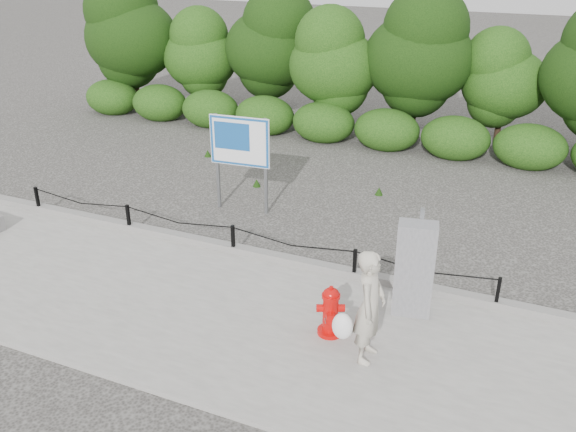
% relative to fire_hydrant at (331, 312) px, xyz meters
% --- Properties ---
extents(ground, '(90.00, 90.00, 0.00)m').
position_rel_fire_hydrant_xyz_m(ground, '(-2.67, 1.78, -0.49)').
color(ground, '#2D2B28').
rests_on(ground, ground).
extents(sidewalk, '(14.00, 4.00, 0.08)m').
position_rel_fire_hydrant_xyz_m(sidewalk, '(-2.67, -0.22, -0.45)').
color(sidewalk, gray).
rests_on(sidewalk, ground).
extents(curb, '(14.00, 0.22, 0.14)m').
position_rel_fire_hydrant_xyz_m(curb, '(-2.67, 1.83, -0.34)').
color(curb, slate).
rests_on(curb, sidewalk).
extents(chain_barrier, '(10.06, 0.06, 0.60)m').
position_rel_fire_hydrant_xyz_m(chain_barrier, '(-2.67, 1.78, -0.03)').
color(chain_barrier, black).
rests_on(chain_barrier, sidewalk).
extents(treeline, '(20.53, 3.63, 4.58)m').
position_rel_fire_hydrant_xyz_m(treeline, '(-2.58, 10.69, 2.02)').
color(treeline, black).
rests_on(treeline, ground).
extents(fire_hydrant, '(0.53, 0.53, 0.86)m').
position_rel_fire_hydrant_xyz_m(fire_hydrant, '(0.00, 0.00, 0.00)').
color(fire_hydrant, '#C60807').
rests_on(fire_hydrant, sidewalk).
extents(pedestrian, '(0.73, 0.66, 1.78)m').
position_rel_fire_hydrant_xyz_m(pedestrian, '(0.68, -0.35, 0.46)').
color(pedestrian, '#B8B09E').
rests_on(pedestrian, sidewalk).
extents(utility_cabinet, '(0.68, 0.50, 1.81)m').
position_rel_fire_hydrant_xyz_m(utility_cabinet, '(1.03, 1.11, 0.41)').
color(utility_cabinet, gray).
rests_on(utility_cabinet, sidewalk).
extents(advertising_sign, '(1.40, 0.21, 2.24)m').
position_rel_fire_hydrant_xyz_m(advertising_sign, '(-3.53, 3.80, 1.09)').
color(advertising_sign, slate).
rests_on(advertising_sign, ground).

